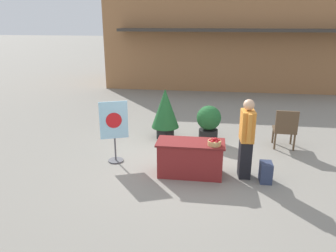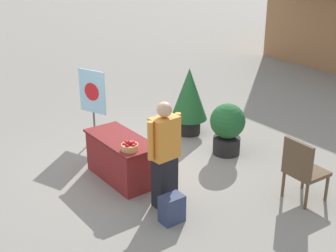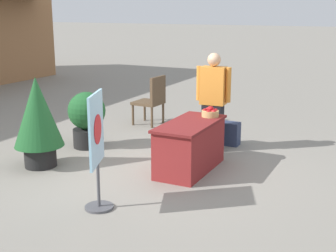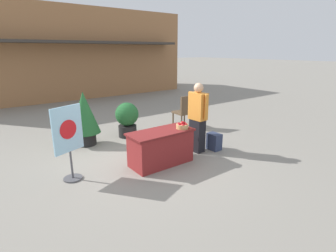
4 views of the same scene
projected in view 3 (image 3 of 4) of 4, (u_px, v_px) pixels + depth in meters
ground_plane at (154, 169)px, 7.25m from camera, size 120.00×120.00×0.00m
display_table at (190, 146)px, 7.11m from camera, size 1.44×0.66×0.75m
apple_basket at (210, 112)px, 7.37m from camera, size 0.27×0.27×0.16m
person_visitor at (213, 101)px, 8.01m from camera, size 0.29×0.61×1.69m
backpack at (230, 134)px, 8.47m from camera, size 0.24×0.34×0.42m
poster_board at (97, 145)px, 5.63m from camera, size 0.61×0.36×1.46m
patio_chair at (152, 98)px, 9.85m from camera, size 0.58×0.58×1.04m
potted_plant_far_right at (38, 117)px, 7.18m from camera, size 0.77×0.77×1.42m
potted_plant_near_left at (87, 117)px, 8.27m from camera, size 0.67×0.67×1.00m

